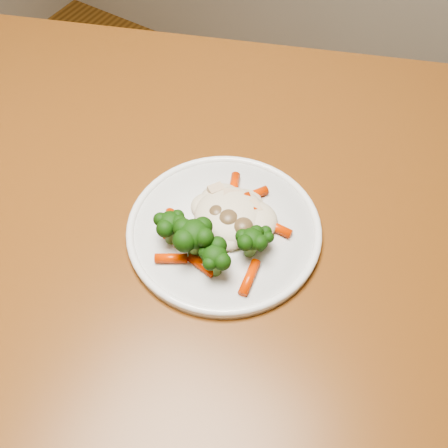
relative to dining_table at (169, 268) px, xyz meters
The scene contains 3 objects.
dining_table is the anchor object (origin of this frame).
plate 0.13m from the dining_table, 26.28° to the left, with size 0.25×0.25×0.01m, color white.
meal 0.15m from the dining_table, 14.77° to the left, with size 0.15×0.17×0.05m.
Camera 1 is at (0.18, -0.01, 1.34)m, focal length 45.00 mm.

